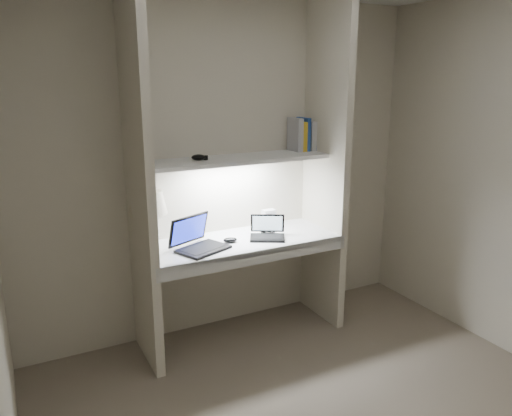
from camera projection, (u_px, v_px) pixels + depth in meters
back_wall at (225, 169)px, 3.78m from camera, size 3.20×0.01×2.50m
alcove_panel_left at (140, 185)px, 3.22m from camera, size 0.06×0.55×2.50m
alcove_panel_right at (326, 167)px, 3.87m from camera, size 0.06×0.55×2.50m
desk at (242, 242)px, 3.68m from camera, size 1.40×0.55×0.04m
desk_apron at (258, 257)px, 3.46m from camera, size 1.46×0.03×0.10m
shelf at (235, 160)px, 3.60m from camera, size 1.40×0.36×0.03m
strip_light at (235, 163)px, 3.61m from camera, size 0.60×0.04×0.02m
table_lamp at (148, 209)px, 3.47m from camera, size 0.27×0.27×0.40m
laptop_main at (198, 242)px, 3.46m from camera, size 0.42×0.40×0.23m
laptop_netbook at (267, 232)px, 3.71m from camera, size 0.33×0.32×0.16m
speaker at (269, 218)px, 3.97m from camera, size 0.10×0.07×0.14m
mouse at (230, 240)px, 3.60m from camera, size 0.11×0.08×0.04m
cable_coil at (268, 231)px, 3.85m from camera, size 0.14×0.14×0.01m
sticky_note at (154, 249)px, 3.46m from camera, size 0.07×0.07×0.00m
book_row at (305, 135)px, 3.92m from camera, size 0.24×0.17×0.26m
shelf_box at (144, 154)px, 3.39m from camera, size 0.06×0.05×0.11m
shelf_gadget at (198, 157)px, 3.47m from camera, size 0.12×0.10×0.04m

